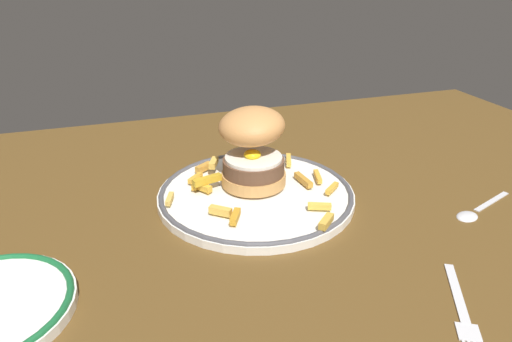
# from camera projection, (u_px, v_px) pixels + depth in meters

# --- Properties ---
(ground_plane) EXTENTS (1.32, 0.95, 0.04)m
(ground_plane) POSITION_uv_depth(u_px,v_px,m) (302.00, 220.00, 0.68)
(ground_plane) COLOR brown
(dinner_plate) EXTENTS (0.30, 0.30, 0.02)m
(dinner_plate) POSITION_uv_depth(u_px,v_px,m) (256.00, 193.00, 0.69)
(dinner_plate) COLOR white
(dinner_plate) RESTS_ON ground_plane
(burger) EXTENTS (0.14, 0.14, 0.12)m
(burger) POSITION_uv_depth(u_px,v_px,m) (253.00, 146.00, 0.69)
(burger) COLOR tan
(burger) RESTS_ON dinner_plate
(fries_pile) EXTENTS (0.26, 0.25, 0.02)m
(fries_pile) POSITION_uv_depth(u_px,v_px,m) (248.00, 182.00, 0.69)
(fries_pile) COLOR gold
(fries_pile) RESTS_ON dinner_plate
(fork) EXTENTS (0.08, 0.13, 0.00)m
(fork) POSITION_uv_depth(u_px,v_px,m) (462.00, 308.00, 0.48)
(fork) COLOR silver
(fork) RESTS_ON ground_plane
(spoon) EXTENTS (0.13, 0.06, 0.01)m
(spoon) POSITION_uv_depth(u_px,v_px,m) (473.00, 211.00, 0.65)
(spoon) COLOR silver
(spoon) RESTS_ON ground_plane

